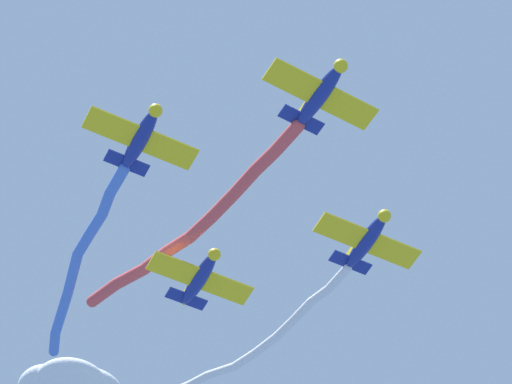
{
  "coord_description": "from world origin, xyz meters",
  "views": [
    {
      "loc": [
        -15.55,
        48.16,
        2.83
      ],
      "look_at": [
        1.36,
        2.75,
        67.54
      ],
      "focal_mm": 84.72,
      "sensor_mm": 36.0,
      "label": 1
    }
  ],
  "objects": [
    {
      "name": "airplane_slot",
      "position": [
        7.67,
        -2.86,
        67.43
      ],
      "size": [
        6.51,
        6.8,
        1.93
      ],
      "rotation": [
        0.0,
        0.0,
        2.39
      ],
      "color": "navy"
    },
    {
      "name": "airplane_left_wing",
      "position": [
        -4.45,
        -3.57,
        67.23
      ],
      "size": [
        6.51,
        6.81,
        1.93
      ],
      "rotation": [
        0.0,
        0.0,
        2.39
      ],
      "color": "navy"
    },
    {
      "name": "airplane_lead",
      "position": [
        -5.16,
        8.54,
        67.63
      ],
      "size": [
        6.29,
        7.03,
        1.93
      ],
      "rotation": [
        0.0,
        0.0,
        2.45
      ],
      "color": "navy"
    },
    {
      "name": "airplane_right_wing",
      "position": [
        6.97,
        9.25,
        67.93
      ],
      "size": [
        6.49,
        6.82,
        1.93
      ],
      "rotation": [
        0.0,
        0.0,
        2.4
      ],
      "color": "navy"
    },
    {
      "name": "smoke_trail_right_wing",
      "position": [
        16.33,
        -0.67,
        69.83
      ],
      "size": [
        14.82,
        17.54,
        4.76
      ],
      "color": "#4C75DB"
    },
    {
      "name": "smoke_trail_lead",
      "position": [
        6.63,
        0.74,
        68.85
      ],
      "size": [
        20.9,
        11.89,
        3.29
      ],
      "color": "#DB4C4C"
    },
    {
      "name": "smoke_trail_left_wing",
      "position": [
        7.53,
        -11.79,
        68.87
      ],
      "size": [
        21.45,
        11.47,
        4.27
      ],
      "color": "white"
    }
  ]
}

